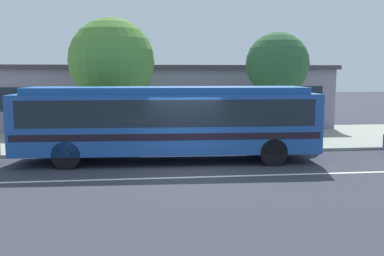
% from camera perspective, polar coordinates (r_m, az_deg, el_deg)
% --- Properties ---
extents(ground_plane, '(120.00, 120.00, 0.00)m').
position_cam_1_polar(ground_plane, '(14.59, -0.66, -5.86)').
color(ground_plane, '#33343F').
extents(sidewalk_slab, '(60.00, 8.00, 0.12)m').
position_cam_1_polar(sidewalk_slab, '(21.60, -2.66, -1.40)').
color(sidewalk_slab, '#979C8F').
rests_on(sidewalk_slab, ground_plane).
extents(lane_stripe_center, '(56.00, 0.16, 0.01)m').
position_cam_1_polar(lane_stripe_center, '(13.81, -0.31, -6.59)').
color(lane_stripe_center, silver).
rests_on(lane_stripe_center, ground_plane).
extents(transit_bus, '(11.20, 2.92, 2.82)m').
position_cam_1_polar(transit_bus, '(16.07, -3.21, 1.29)').
color(transit_bus, '#1F4E9F').
rests_on(transit_bus, ground_plane).
extents(pedestrian_waiting_near_sign, '(0.42, 0.42, 1.72)m').
position_cam_1_polar(pedestrian_waiting_near_sign, '(18.93, -15.28, 0.40)').
color(pedestrian_waiting_near_sign, '#2B2F2F').
rests_on(pedestrian_waiting_near_sign, sidewalk_slab).
extents(bus_stop_sign, '(0.08, 0.44, 2.31)m').
position_cam_1_polar(bus_stop_sign, '(18.77, 7.99, 1.99)').
color(bus_stop_sign, gray).
rests_on(bus_stop_sign, sidewalk_slab).
extents(street_tree_near_stop, '(3.96, 3.96, 5.75)m').
position_cam_1_polar(street_tree_near_stop, '(20.30, -10.68, 8.75)').
color(street_tree_near_stop, brown).
rests_on(street_tree_near_stop, sidewalk_slab).
extents(street_tree_mid_block, '(3.12, 3.12, 5.22)m').
position_cam_1_polar(street_tree_mid_block, '(21.73, 11.33, 8.33)').
color(street_tree_mid_block, brown).
rests_on(street_tree_mid_block, sidewalk_slab).
extents(station_building, '(20.81, 6.59, 3.79)m').
position_cam_1_polar(station_building, '(26.68, -4.74, 4.22)').
color(station_building, gray).
rests_on(station_building, ground_plane).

